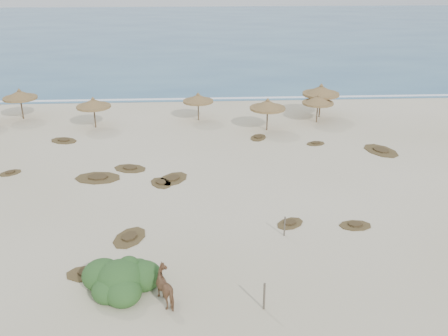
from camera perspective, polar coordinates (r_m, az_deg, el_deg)
The scene contains 26 objects.
ground at distance 25.64m, azimuth -4.62°, elevation -7.45°, with size 160.00×160.00×0.00m, color beige.
ocean at distance 97.97m, azimuth -3.77°, elevation 15.36°, with size 200.00×100.00×0.01m, color #2A5480.
foam_line at distance 49.83m, azimuth -4.06°, elevation 7.87°, with size 70.00×0.60×0.01m, color white.
palapa_1 at distance 46.30m, azimuth -22.31°, elevation 7.71°, with size 3.35×3.35×2.69m.
palapa_2 at distance 41.97m, azimuth -14.71°, elevation 7.13°, with size 3.59×3.59×2.59m.
palapa_3 at distance 42.62m, azimuth -2.98°, elevation 7.93°, with size 2.62×2.62×2.45m.
palapa_4 at distance 40.07m, azimuth 5.01°, elevation 7.17°, with size 2.90×2.90×2.69m.
palapa_5 at distance 44.16m, azimuth 11.03°, elevation 8.64°, with size 3.78×3.78×2.99m.
palapa_6 at distance 42.71m, azimuth 10.69°, elevation 7.61°, with size 2.77×2.77×2.46m.
horse at distance 20.76m, azimuth -6.47°, elevation -13.34°, with size 0.77×1.68×1.42m, color #996845.
fence_post_near at distance 20.37m, azimuth 4.62°, elevation -14.41°, with size 0.09×0.09×1.22m, color brown.
fence_post_far at distance 25.28m, azimuth 6.94°, elevation -6.63°, with size 0.08×0.08×1.07m, color brown.
bush at distance 21.83m, azimuth -11.69°, elevation -12.36°, with size 3.40×3.00×1.52m.
scrub_1 at distance 32.60m, azimuth -14.22°, elevation -1.07°, with size 3.08×2.15×0.16m.
scrub_2 at distance 31.13m, azimuth -7.23°, elevation -1.69°, with size 1.81×2.11×0.16m.
scrub_3 at distance 31.62m, azimuth -5.88°, elevation -1.22°, with size 2.58×2.81×0.16m.
scrub_4 at distance 26.58m, azimuth 7.55°, elevation -6.27°, with size 1.93×1.82×0.16m.
scrub_5 at distance 37.79m, azimuth 17.49°, elevation 1.92°, with size 2.91×3.47×0.16m.
scrub_6 at distance 39.97m, azimuth -17.85°, elevation 3.02°, with size 2.52×2.14×0.16m.
scrub_7 at distance 38.79m, azimuth 3.93°, elevation 3.51°, with size 1.76×2.08×0.16m.
scrub_8 at distance 35.18m, azimuth -23.24°, elevation -0.49°, with size 1.70×1.60×0.16m.
scrub_9 at distance 25.56m, azimuth -10.74°, elevation -7.79°, with size 2.15×2.57×0.16m.
scrub_10 at distance 38.08m, azimuth 10.42°, elevation 2.79°, with size 1.68×1.35×0.16m.
scrub_11 at distance 23.34m, azimuth -15.32°, elevation -11.51°, with size 1.97×1.31×0.16m.
scrub_12 at distance 27.06m, azimuth 14.78°, elevation -6.33°, with size 1.75×1.18×0.16m.
scrub_13 at distance 33.58m, azimuth -10.69°, elevation -0.03°, with size 2.54×2.06×0.16m.
Camera 1 is at (0.82, -22.11, 12.96)m, focal length 40.00 mm.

